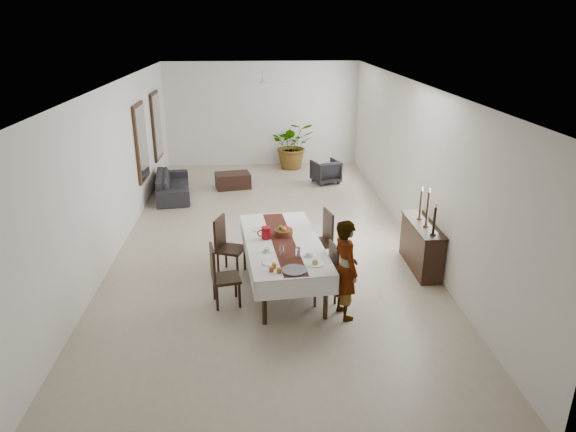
{
  "coord_description": "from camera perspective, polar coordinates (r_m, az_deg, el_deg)",
  "views": [
    {
      "loc": [
        -0.23,
        -10.1,
        4.31
      ],
      "look_at": [
        0.33,
        -1.54,
        1.05
      ],
      "focal_mm": 32.0,
      "sensor_mm": 36.0,
      "label": 1
    }
  ],
  "objects": [
    {
      "name": "saucer_left",
      "position": [
        8.34,
        -2.36,
        -3.94
      ],
      "size": [
        0.16,
        0.16,
        0.01
      ],
      "primitive_type": "cylinder",
      "color": "silver",
      "rests_on": "tablecloth_top"
    },
    {
      "name": "candlestick_near_shaft",
      "position": [
        9.05,
        15.95,
        -0.49
      ],
      "size": [
        0.05,
        0.05,
        0.47
      ],
      "primitive_type": "cylinder",
      "color": "black",
      "rests_on": "candlestick_near_base"
    },
    {
      "name": "fan_blade_e",
      "position": [
        13.19,
        -1.21,
        14.65
      ],
      "size": [
        0.55,
        0.1,
        0.01
      ],
      "primitive_type": "cube",
      "color": "silver",
      "rests_on": "fan_hub"
    },
    {
      "name": "mirror_frame_far",
      "position": [
        14.9,
        -14.42,
        9.68
      ],
      "size": [
        0.06,
        1.05,
        1.85
      ],
      "primitive_type": "cube",
      "color": "black",
      "rests_on": "wall_left"
    },
    {
      "name": "sideboard_body",
      "position": [
        9.78,
        14.57,
        -3.32
      ],
      "size": [
        0.38,
        1.42,
        0.85
      ],
      "primitive_type": "cube",
      "color": "black",
      "rests_on": "floor"
    },
    {
      "name": "chair_right_near_seat",
      "position": [
        8.39,
        3.81,
        -6.73
      ],
      "size": [
        0.49,
        0.49,
        0.05
      ],
      "primitive_type": "cube",
      "rotation": [
        0.0,
        0.0,
        1.76
      ],
      "color": "black",
      "rests_on": "chair_right_near_leg_fl"
    },
    {
      "name": "floor",
      "position": [
        10.98,
        -2.22,
        -2.33
      ],
      "size": [
        6.0,
        12.0,
        0.0
      ],
      "primitive_type": "cube",
      "color": "#BDB096",
      "rests_on": "ground"
    },
    {
      "name": "chair_left_near_back",
      "position": [
        8.18,
        -8.36,
        -5.2
      ],
      "size": [
        0.13,
        0.44,
        0.55
      ],
      "primitive_type": "cube",
      "rotation": [
        0.0,
        0.0,
        -1.37
      ],
      "color": "black",
      "rests_on": "chair_left_near_seat"
    },
    {
      "name": "sideboard_top",
      "position": [
        9.61,
        14.8,
        -0.92
      ],
      "size": [
        0.42,
        1.48,
        0.03
      ],
      "primitive_type": "cube",
      "color": "black",
      "rests_on": "sideboard_body"
    },
    {
      "name": "tablecloth_drape_far",
      "position": [
        10.04,
        -1.76,
        -0.57
      ],
      "size": [
        1.26,
        0.13,
        0.32
      ],
      "primitive_type": "cube",
      "rotation": [
        0.0,
        0.0,
        0.1
      ],
      "color": "silver",
      "rests_on": "dining_table_top"
    },
    {
      "name": "candlestick_far_shaft",
      "position": [
        9.72,
        14.55,
        1.25
      ],
      "size": [
        0.05,
        0.05,
        0.52
      ],
      "primitive_type": "cylinder",
      "color": "black",
      "rests_on": "candlestick_far_base"
    },
    {
      "name": "jam_jar_b",
      "position": [
        7.69,
        -1.85,
        -5.93
      ],
      "size": [
        0.07,
        0.07,
        0.08
      ],
      "primitive_type": "cylinder",
      "color": "#8C4214",
      "rests_on": "tablecloth_top"
    },
    {
      "name": "candlestick_near_candle",
      "position": [
        8.96,
        16.13,
        1.15
      ],
      "size": [
        0.03,
        0.03,
        0.08
      ],
      "primitive_type": "cylinder",
      "color": "silver",
      "rests_on": "candlestick_near_shaft"
    },
    {
      "name": "chair_right_near_leg_fr",
      "position": [
        8.69,
        4.5,
        -7.43
      ],
      "size": [
        0.05,
        0.05,
        0.41
      ],
      "primitive_type": "cylinder",
      "rotation": [
        0.0,
        0.0,
        0.19
      ],
      "color": "black",
      "rests_on": "floor"
    },
    {
      "name": "serving_tray",
      "position": [
        7.72,
        0.71,
        -6.04
      ],
      "size": [
        0.38,
        0.38,
        0.02
      ],
      "primitive_type": "cylinder",
      "color": "#3A3A3F",
      "rests_on": "tablecloth_top"
    },
    {
      "name": "bread_near_right",
      "position": [
        7.91,
        3.04,
        -5.16
      ],
      "size": [
        0.1,
        0.1,
        0.1
      ],
      "primitive_type": "sphere",
      "color": "tan",
      "rests_on": "plate_near_right"
    },
    {
      "name": "ceiling",
      "position": [
        10.16,
        -2.48,
        14.51
      ],
      "size": [
        6.0,
        12.0,
        0.02
      ],
      "primitive_type": "cube",
      "color": "white",
      "rests_on": "wall_back"
    },
    {
      "name": "mirror_glass_far",
      "position": [
        14.9,
        -14.28,
        9.68
      ],
      "size": [
        0.01,
        0.9,
        1.7
      ],
      "primitive_type": "cube",
      "color": "silver",
      "rests_on": "mirror_frame_far"
    },
    {
      "name": "table_leg_fr",
      "position": [
        7.93,
        4.21,
        -8.99
      ],
      "size": [
        0.08,
        0.08,
        0.75
      ],
      "primitive_type": "cylinder",
      "rotation": [
        0.0,
        0.0,
        0.1
      ],
      "color": "black",
      "rests_on": "floor"
    },
    {
      "name": "coffee_table",
      "position": [
        14.26,
        -6.14,
        3.95
      ],
      "size": [
        1.03,
        0.79,
        0.41
      ],
      "primitive_type": "cube",
      "rotation": [
        0.0,
        0.0,
        0.2
      ],
      "color": "black",
      "rests_on": "floor"
    },
    {
      "name": "mirror_frame_near",
      "position": [
        12.88,
        -16.01,
        7.86
      ],
      "size": [
        0.06,
        1.05,
        1.85
      ],
      "primitive_type": "cube",
      "color": "black",
      "rests_on": "wall_left"
    },
    {
      "name": "chair_left_far_seat",
      "position": [
        9.3,
        -6.35,
        -3.71
      ],
      "size": [
        0.58,
        0.58,
        0.05
      ],
      "primitive_type": "cube",
      "rotation": [
        0.0,
        0.0,
        -1.91
      ],
      "color": "black",
      "rests_on": "chair_left_far_leg_fl"
    },
    {
      "name": "fruit_basket",
      "position": [
        8.95,
        -0.49,
        -1.81
      ],
      "size": [
        0.32,
        0.32,
        0.11
      ],
      "primitive_type": "cylinder",
      "color": "brown",
      "rests_on": "tablecloth_top"
    },
    {
      "name": "dining_table_top",
      "position": [
        8.74,
        -0.57,
        -3.06
      ],
      "size": [
        1.31,
        2.66,
        0.05
      ],
      "primitive_type": "cube",
      "rotation": [
        0.0,
        0.0,
        0.1
      ],
      "color": "black",
      "rests_on": "table_leg_fl"
    },
    {
      "name": "table_leg_bl",
      "position": [
        9.96,
        -4.31,
        -2.54
      ],
      "size": [
        0.08,
        0.08,
        0.75
      ],
      "primitive_type": "cylinder",
      "rotation": [
        0.0,
        0.0,
        0.1
      ],
      "color": "black",
      "rests_on": "floor"
    },
    {
      "name": "fruit_red",
      "position": [
        8.95,
        -0.31,
        -1.28
      ],
      "size": [
        0.1,
        0.1,
        0.1
      ],
      "primitive_type": "sphere",
      "color": "#A31210",
      "rests_on": "fruit_basket"
    },
    {
      "name": "tablecloth_drape_right",
      "position": [
        8.9,
        3.42,
        -3.51
      ],
      "size": [
        0.28,
        2.74,
        0.32
      ],
      "primitive_type": "cube",
      "rotation": [
        0.0,
        0.0,
        0.1
      ],
      "color": "white",
      "rests_on": "dining_table_top"
    },
    {
      "name": "fan_blade_s",
      "position": [
        12.83,
        -2.75,
        14.46
      ],
      "size": [
        0.1,
        0.55,
        0.01
      ],
      "primitive_type": "cube",
      "color": "white",
      "rests_on": "fan_hub"
    },
    {
      "name": "wall_right",
      "position": [
        10.94,
        13.65,
        5.87
      ],
      "size": [
        0.02,
        12.0,
        3.2
      ],
      "primitive_type": "cube",
      "color": "white",
      "rests_on": "floor"
    },
    {
      "name": "teacup_right",
      "position": [
        8.19,
        2.34,
        -4.24
      ],
      "size": [
        0.1,
        0.1,
        0.06
      ],
      "primitive_type": "cylinder",
      "color": "white",
      "rests_on": "saucer_right"
    },
    {
      "name": "chair_right_near_leg_br",
      "position": [
        8.6,
        2.33,
        -7.72
      ],
      "size": [
        0.05,
        0.05,
        0.41
      ],
      "primitive_type": "cylinder",
      "rotation": [
        0.0,
        0.0,
        0.19
      ],
      "color": "black",
      "rests_on": "floor"
    },
    {
      "name": "plate_far_left",
      "position": [
        9.22,
        -3.23,
        -1.47
      ],
      "size": [
        0.26,
        0.26,
        0.02
      ],
      "primitive_type": "cylinder",
      "color": "white",
      "rests_on": "tablecloth_top"
    },
    {
      "name": "wine_glass_near",
      "position": [
        8.08,
        1.08,
        -4.12
      ],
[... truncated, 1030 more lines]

